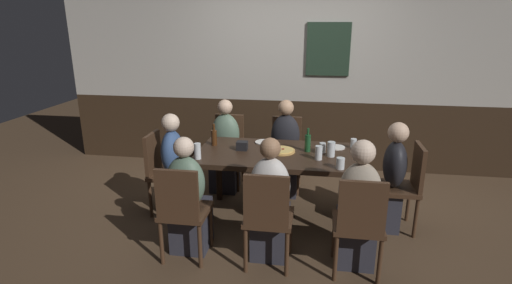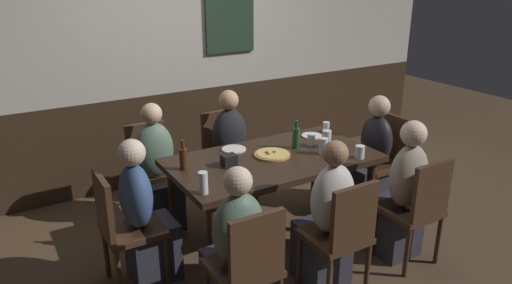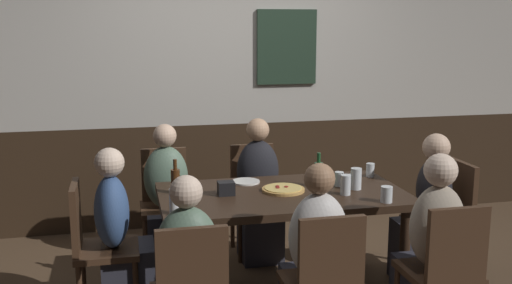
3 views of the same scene
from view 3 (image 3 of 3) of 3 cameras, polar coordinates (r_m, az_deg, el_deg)
name	(u,v)px [view 3 (image 3 of 3)]	position (r m, az deg, el deg)	size (l,w,h in m)	color
wall_back	(236,85)	(5.49, -1.90, 5.48)	(6.40, 0.13, 2.60)	#332316
dining_table	(283,204)	(4.04, 2.57, -5.98)	(1.65, 0.90, 0.74)	black
chair_mid_far	(255,192)	(4.89, -0.14, -4.87)	(0.40, 0.40, 0.88)	#422B1C
chair_head_east	(447,214)	(4.56, 17.89, -6.62)	(0.40, 0.40, 0.88)	#422B1C
chair_mid_near	(324,279)	(3.32, 6.60, -12.95)	(0.40, 0.40, 0.88)	#422B1C
chair_head_west	(94,241)	(3.96, -15.30, -9.19)	(0.40, 0.40, 0.88)	#422B1C
chair_left_far	(166,198)	(4.79, -8.70, -5.35)	(0.40, 0.40, 0.88)	#422B1C
chair_right_near	(445,267)	(3.61, 17.79, -11.38)	(0.40, 0.40, 0.88)	#422B1C
person_mid_far	(259,201)	(4.74, 0.30, -5.67)	(0.34, 0.37, 1.13)	#2D2D38
person_head_east	(426,220)	(4.49, 16.05, -7.25)	(0.37, 0.34, 1.10)	#2D2D38
person_mid_near	(315,272)	(3.47, 5.68, -12.37)	(0.34, 0.37, 1.11)	#2D2D38
person_head_west	(121,244)	(3.97, -12.87, -9.59)	(0.37, 0.34, 1.10)	#2D2D38
person_left_far	(167,208)	(4.64, -8.54, -6.29)	(0.34, 0.37, 1.11)	#2D2D38
person_right_near	(431,259)	(3.75, 16.49, -10.77)	(0.34, 0.37, 1.13)	#2D2D38
pizza	(283,189)	(4.04, 2.65, -4.57)	(0.29, 0.29, 0.03)	tan
beer_glass_tall	(339,180)	(4.19, 8.01, -3.64)	(0.06, 0.06, 0.10)	silver
beer_glass_half	(345,186)	(3.98, 8.62, -4.24)	(0.07, 0.07, 0.14)	silver
pint_glass_stout	(370,171)	(4.49, 10.94, -2.74)	(0.06, 0.06, 0.10)	silver
pint_glass_amber	(175,203)	(3.57, -7.84, -5.83)	(0.06, 0.06, 0.16)	silver
highball_clear	(386,195)	(3.87, 12.46, -5.03)	(0.08, 0.08, 0.10)	silver
tumbler_short	(356,180)	(4.12, 9.61, -3.65)	(0.08, 0.08, 0.15)	silver
beer_bottle_green	(318,174)	(4.14, 6.03, -3.05)	(0.06, 0.06, 0.24)	#194723
beer_bottle_brown	(175,180)	(4.00, -7.77, -3.67)	(0.06, 0.06, 0.23)	#42230F
plate_white_large	(246,182)	(4.25, -1.00, -3.84)	(0.20, 0.20, 0.01)	white
plate_white_small	(349,178)	(4.42, 8.92, -3.41)	(0.18, 0.18, 0.01)	white
condiment_caddy	(226,188)	(3.94, -2.90, -4.48)	(0.11, 0.09, 0.09)	black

